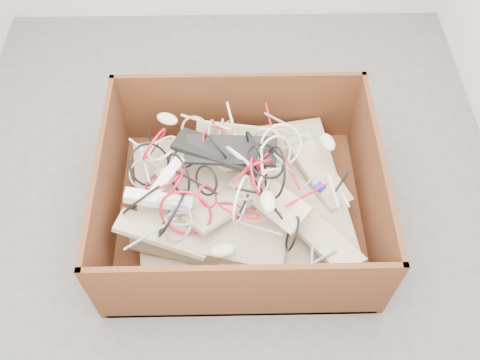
{
  "coord_description": "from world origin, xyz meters",
  "views": [
    {
      "loc": [
        0.04,
        -1.57,
        2.36
      ],
      "look_at": [
        0.07,
        -0.14,
        0.3
      ],
      "focal_mm": 38.96,
      "sensor_mm": 36.0,
      "label": 1
    }
  ],
  "objects_px": {
    "cardboard_box": "(236,203)",
    "power_strip_right": "(158,200)",
    "power_strip_left": "(164,180)",
    "vga_plug": "(320,187)"
  },
  "relations": [
    {
      "from": "power_strip_left",
      "to": "vga_plug",
      "type": "bearing_deg",
      "value": -55.49
    },
    {
      "from": "cardboard_box",
      "to": "vga_plug",
      "type": "xyz_separation_m",
      "value": [
        0.39,
        -0.05,
        0.21
      ]
    },
    {
      "from": "power_strip_left",
      "to": "power_strip_right",
      "type": "height_order",
      "value": "power_strip_left"
    },
    {
      "from": "cardboard_box",
      "to": "power_strip_left",
      "type": "height_order",
      "value": "cardboard_box"
    },
    {
      "from": "cardboard_box",
      "to": "vga_plug",
      "type": "distance_m",
      "value": 0.45
    },
    {
      "from": "cardboard_box",
      "to": "vga_plug",
      "type": "bearing_deg",
      "value": -7.85
    },
    {
      "from": "power_strip_left",
      "to": "vga_plug",
      "type": "xyz_separation_m",
      "value": [
        0.73,
        -0.03,
        -0.03
      ]
    },
    {
      "from": "power_strip_left",
      "to": "cardboard_box",
      "type": "bearing_deg",
      "value": -49.18
    },
    {
      "from": "power_strip_left",
      "to": "power_strip_right",
      "type": "distance_m",
      "value": 0.1
    },
    {
      "from": "cardboard_box",
      "to": "power_strip_right",
      "type": "distance_m",
      "value": 0.44
    }
  ]
}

